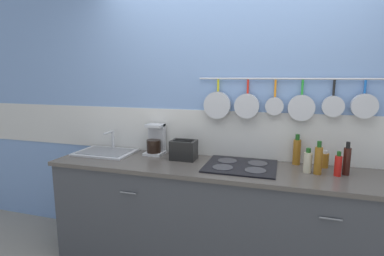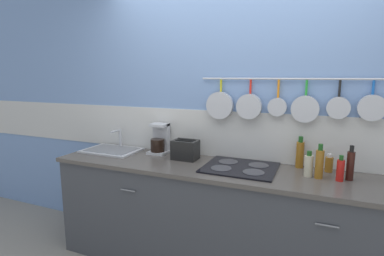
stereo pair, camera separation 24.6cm
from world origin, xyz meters
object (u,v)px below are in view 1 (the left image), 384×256
at_px(bottle_olive_oil, 318,160).
at_px(bottle_hot_sauce, 338,165).
at_px(bottle_sesame_oil, 297,151).
at_px(coffee_maker, 156,142).
at_px(bottle_cooking_wine, 308,162).
at_px(toaster, 184,150).
at_px(bottle_dish_soap, 325,160).
at_px(bottle_vinegar, 347,160).

relative_size(bottle_olive_oil, bottle_hot_sauce, 1.37).
bearing_deg(bottle_sesame_oil, coffee_maker, -178.51).
bearing_deg(bottle_olive_oil, bottle_sesame_oil, 123.84).
distance_m(bottle_cooking_wine, bottle_olive_oil, 0.08).
xyz_separation_m(toaster, bottle_cooking_wine, (1.02, -0.06, -0.00)).
xyz_separation_m(bottle_cooking_wine, bottle_dish_soap, (0.14, 0.17, -0.02)).
distance_m(bottle_olive_oil, bottle_vinegar, 0.21).
bearing_deg(toaster, bottle_sesame_oil, 8.18).
distance_m(bottle_sesame_oil, bottle_vinegar, 0.39).
xyz_separation_m(coffee_maker, bottle_sesame_oil, (1.27, 0.03, -0.01)).
relative_size(bottle_sesame_oil, bottle_cooking_wine, 1.34).
bearing_deg(bottle_vinegar, bottle_sesame_oil, 153.62).
xyz_separation_m(bottle_cooking_wine, bottle_vinegar, (0.27, 0.03, 0.03)).
height_order(bottle_sesame_oil, bottle_olive_oil, bottle_sesame_oil).
height_order(bottle_sesame_oil, bottle_hot_sauce, bottle_sesame_oil).
relative_size(bottle_cooking_wine, bottle_dish_soap, 1.35).
relative_size(coffee_maker, bottle_hot_sauce, 1.54).
relative_size(coffee_maker, bottle_sesame_oil, 1.12).
bearing_deg(bottle_hot_sauce, bottle_dish_soap, 109.38).
bearing_deg(bottle_sesame_oil, bottle_dish_soap, -7.47).
height_order(bottle_olive_oil, bottle_dish_soap, bottle_olive_oil).
bearing_deg(bottle_cooking_wine, bottle_sesame_oil, 110.40).
height_order(bottle_cooking_wine, bottle_dish_soap, bottle_cooking_wine).
bearing_deg(bottle_dish_soap, toaster, -174.70).
xyz_separation_m(bottle_cooking_wine, bottle_hot_sauce, (0.21, -0.02, -0.00)).
distance_m(bottle_hot_sauce, bottle_vinegar, 0.08).
xyz_separation_m(toaster, bottle_vinegar, (1.30, -0.04, 0.02)).
height_order(toaster, bottle_olive_oil, bottle_olive_oil).
distance_m(bottle_olive_oil, bottle_dish_soap, 0.21).
distance_m(toaster, bottle_cooking_wine, 1.03).
bearing_deg(bottle_dish_soap, bottle_hot_sauce, -70.62).
bearing_deg(bottle_olive_oil, coffee_maker, 172.55).
bearing_deg(toaster, bottle_dish_soap, 5.30).
bearing_deg(bottle_hot_sauce, bottle_sesame_oil, 142.21).
bearing_deg(toaster, bottle_cooking_wine, -3.52).
distance_m(coffee_maker, bottle_sesame_oil, 1.27).
relative_size(toaster, bottle_vinegar, 0.94).
bearing_deg(bottle_vinegar, bottle_cooking_wine, -174.34).
distance_m(coffee_maker, bottle_dish_soap, 1.48).
bearing_deg(bottle_dish_soap, bottle_sesame_oil, 172.53).
bearing_deg(coffee_maker, bottle_vinegar, -4.93).
xyz_separation_m(bottle_sesame_oil, bottle_vinegar, (0.35, -0.17, -0.00)).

